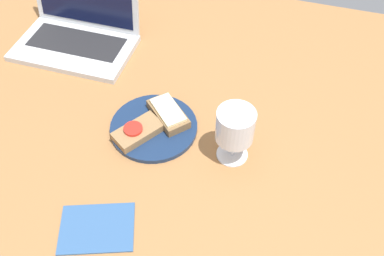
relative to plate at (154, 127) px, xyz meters
The scene contains 7 objects.
wooden_table 3.91cm from the plate, 73.10° to the right, with size 140.00×140.00×3.00cm, color #9E6B3D.
plate is the anchor object (origin of this frame).
sandwich_with_tomato 4.93cm from the plate, 125.17° to the right, with size 11.59×13.18×2.74cm.
sandwich_with_cheese 4.95cm from the plate, 55.34° to the left, with size 12.95×12.64×2.99cm.
wine_glass 22.46cm from the plate, ahead, with size 8.62×8.62×14.33cm.
laptop 41.81cm from the plate, 141.73° to the left, with size 33.72×23.82×22.15cm.
napkin 28.94cm from the plate, 93.95° to the right, with size 15.26×11.10×0.40cm, color #33598C.
Camera 1 is at (27.80, -59.81, 83.67)cm, focal length 40.00 mm.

